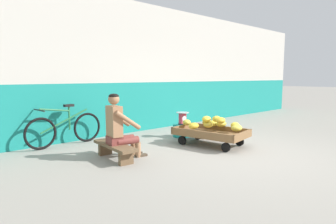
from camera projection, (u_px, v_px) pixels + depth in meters
ground_plane at (245, 155)px, 5.34m from camera, size 80.00×80.00×0.00m
back_wall at (135, 68)px, 7.58m from camera, size 16.00×0.30×3.29m
banana_cart at (211, 134)px, 6.07m from camera, size 1.07×1.56×0.36m
banana_pile at (213, 123)px, 6.10m from camera, size 0.94×1.42×0.27m
low_bench at (115, 148)px, 5.03m from camera, size 0.40×1.12×0.27m
vendor_seated at (119, 127)px, 5.03m from camera, size 0.71×0.54×1.14m
plastic_crate at (182, 131)px, 6.92m from camera, size 0.36×0.28×0.30m
weighing_scale at (183, 118)px, 6.88m from camera, size 0.30×0.30×0.29m
bicycle_near_left at (65, 129)px, 6.04m from camera, size 1.66×0.48×0.86m
shopping_bag at (205, 133)px, 6.77m from camera, size 0.18×0.12×0.24m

